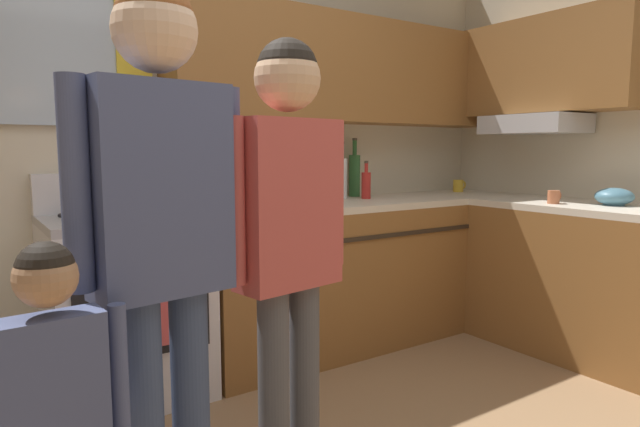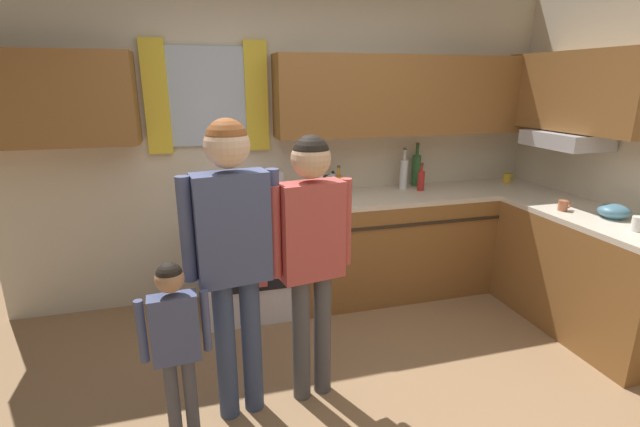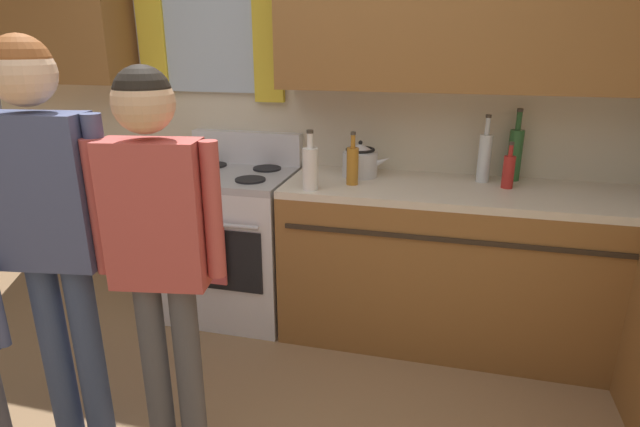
% 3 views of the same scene
% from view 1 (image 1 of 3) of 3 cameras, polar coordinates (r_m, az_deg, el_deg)
% --- Properties ---
extents(back_wall_unit, '(4.60, 0.42, 2.60)m').
position_cam_1_polar(back_wall_unit, '(3.18, -13.09, 10.92)').
color(back_wall_unit, beige).
rests_on(back_wall_unit, ground).
extents(kitchen_counter_run, '(2.34, 1.97, 0.90)m').
position_cam_1_polar(kitchen_counter_run, '(3.52, 13.15, -6.06)').
color(kitchen_counter_run, brown).
rests_on(kitchen_counter_run, ground).
extents(stove_oven, '(0.71, 0.67, 1.10)m').
position_cam_1_polar(stove_oven, '(2.87, -19.65, -8.87)').
color(stove_oven, silver).
rests_on(stove_oven, ground).
extents(bottle_oil_amber, '(0.06, 0.06, 0.29)m').
position_cam_1_polar(bottle_oil_amber, '(2.97, -5.70, 2.66)').
color(bottle_oil_amber, '#B27223').
rests_on(bottle_oil_amber, kitchen_counter_run).
extents(bottle_wine_green, '(0.08, 0.08, 0.39)m').
position_cam_1_polar(bottle_wine_green, '(3.69, 3.63, 4.14)').
color(bottle_wine_green, '#2D6633').
rests_on(bottle_wine_green, kitchen_counter_run).
extents(bottle_sauce_red, '(0.06, 0.06, 0.25)m').
position_cam_1_polar(bottle_sauce_red, '(3.53, 4.85, 3.06)').
color(bottle_sauce_red, red).
rests_on(bottle_sauce_red, kitchen_counter_run).
extents(bottle_tall_clear, '(0.07, 0.07, 0.37)m').
position_cam_1_polar(bottle_tall_clear, '(3.54, 2.31, 3.86)').
color(bottle_tall_clear, silver).
rests_on(bottle_tall_clear, kitchen_counter_run).
extents(bottle_milk_white, '(0.08, 0.08, 0.31)m').
position_cam_1_polar(bottle_milk_white, '(2.74, -7.64, 2.51)').
color(bottle_milk_white, white).
rests_on(bottle_milk_white, kitchen_counter_run).
extents(cup_terracotta, '(0.11, 0.07, 0.08)m').
position_cam_1_polar(cup_terracotta, '(3.49, 23.32, 1.61)').
color(cup_terracotta, '#B76642').
rests_on(cup_terracotta, kitchen_counter_run).
extents(mug_mustard_yellow, '(0.12, 0.08, 0.09)m').
position_cam_1_polar(mug_mustard_yellow, '(4.23, 14.33, 2.84)').
color(mug_mustard_yellow, gold).
rests_on(mug_mustard_yellow, kitchen_counter_run).
extents(stovetop_kettle, '(0.27, 0.20, 0.21)m').
position_cam_1_polar(stovetop_kettle, '(3.14, -7.13, 2.61)').
color(stovetop_kettle, silver).
rests_on(stovetop_kettle, kitchen_counter_run).
extents(mixing_bowl, '(0.21, 0.21, 0.10)m').
position_cam_1_polar(mixing_bowl, '(3.54, 28.46, 1.52)').
color(mixing_bowl, teal).
rests_on(mixing_bowl, kitchen_counter_run).
extents(adult_holding_child, '(0.51, 0.23, 1.67)m').
position_cam_1_polar(adult_holding_child, '(1.55, -16.31, 0.12)').
color(adult_holding_child, '#38476B').
rests_on(adult_holding_child, ground).
extents(adult_in_plaid, '(0.48, 0.21, 1.57)m').
position_cam_1_polar(adult_in_plaid, '(1.77, -3.34, -0.84)').
color(adult_in_plaid, '#4C4C51').
rests_on(adult_in_plaid, ground).
extents(small_child, '(0.34, 0.14, 1.02)m').
position_cam_1_polar(small_child, '(1.44, -26.14, -17.70)').
color(small_child, '#4C4C56').
rests_on(small_child, ground).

